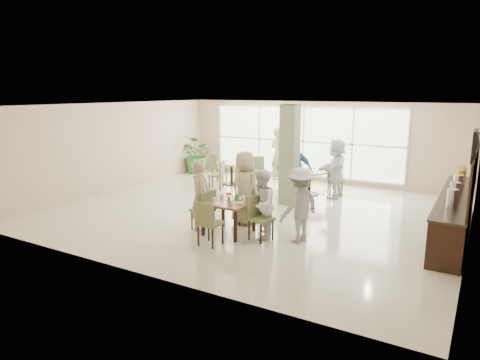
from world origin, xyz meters
The scene contains 23 objects.
ground centered at (0.00, 0.00, 0.00)m, with size 10.00×10.00×0.00m, color beige.
room_shell centered at (0.00, 0.00, 1.70)m, with size 10.00×10.00×10.00m.
window_bank centered at (-0.50, 4.46, 1.40)m, with size 7.00×0.04×7.00m.
column centered at (0.40, 1.20, 1.40)m, with size 0.45×0.45×2.80m, color #6B7A55.
main_table centered at (0.30, -1.87, 0.66)m, with size 0.99×0.99×0.75m.
round_table_left centered at (-2.34, 2.60, 0.57)m, with size 1.09×1.09×0.75m.
round_table_right centered at (0.50, 2.55, 0.59)m, with size 1.18×1.18×0.75m.
chairs_main_table centered at (0.37, -1.89, 0.47)m, with size 2.03×2.12×0.95m.
chairs_table_left centered at (-2.33, 2.55, 0.47)m, with size 2.18×1.93×0.95m.
chairs_table_right centered at (0.52, 2.50, 0.47)m, with size 2.09×1.95×0.95m.
tabletop_clutter centered at (0.32, -1.88, 0.81)m, with size 0.71×0.81×0.21m.
buffet_counter centered at (4.70, 0.51, 0.55)m, with size 0.64×4.70×1.95m.
wall_tv centered at (4.94, -0.60, 2.15)m, with size 0.06×1.00×0.58m.
framed_art_a centered at (4.95, 1.00, 1.85)m, with size 0.05×0.55×0.70m.
framed_art_b centered at (4.95, 1.80, 1.85)m, with size 0.05×0.55×0.70m.
potted_plant centered at (-4.53, 3.67, 0.74)m, with size 1.33×1.33×1.48m, color #31702D.
teen_left centered at (-0.41, -1.95, 0.81)m, with size 0.59×0.39×1.63m, color tan.
teen_far centered at (0.24, -1.05, 0.88)m, with size 0.86×0.47×1.77m, color tan.
teen_right centered at (1.07, -1.79, 0.76)m, with size 0.74×0.58×1.52m, color white.
teen_standing centered at (1.85, -1.56, 0.81)m, with size 1.04×0.60×1.61m, color #9F9FA2.
adult_a centered at (0.39, 1.60, 0.89)m, with size 1.05×0.60×1.79m, color #4186C4.
adult_b centered at (1.32, 2.59, 0.89)m, with size 1.65×0.71×1.78m, color white.
adult_standing centered at (-1.20, 3.90, 0.96)m, with size 0.70×0.46×1.91m, color tan.
Camera 1 is at (5.14, -9.70, 3.16)m, focal length 32.00 mm.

